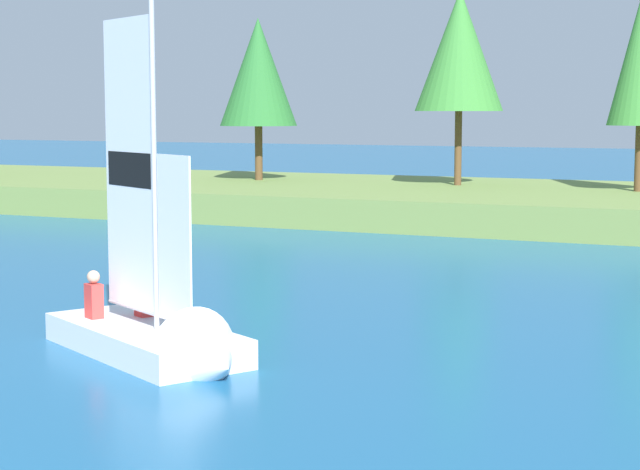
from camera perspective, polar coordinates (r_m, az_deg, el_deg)
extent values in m
cube|color=olive|center=(36.95, 11.08, 1.55)|extent=(80.00, 11.89, 0.98)
cylinder|color=brown|center=(41.56, -3.21, 4.29)|extent=(0.29, 0.29, 2.05)
cone|color=#286B2D|center=(41.55, -3.24, 8.48)|extent=(2.91, 2.91, 4.02)
cylinder|color=brown|center=(38.89, 7.21, 4.51)|extent=(0.25, 0.25, 2.61)
cone|color=#387F33|center=(38.92, 7.28, 9.53)|extent=(3.09, 3.09, 4.21)
cylinder|color=brown|center=(37.13, 16.32, 3.85)|extent=(0.31, 0.31, 2.15)
cube|color=white|center=(16.65, -9.10, -5.40)|extent=(4.04, 3.17, 0.42)
cone|color=white|center=(15.05, -5.74, -6.64)|extent=(1.50, 1.68, 1.41)
cylinder|color=#B7B7BC|center=(15.97, -8.65, 4.33)|extent=(0.08, 0.08, 5.23)
cube|color=white|center=(16.65, -9.88, 3.69)|extent=(1.35, 0.76, 4.32)
cube|color=black|center=(16.66, -9.88, 3.38)|extent=(1.22, 0.69, 0.52)
cube|color=white|center=(15.57, -7.60, -0.22)|extent=(0.82, 0.47, 2.38)
cylinder|color=#B7B7BC|center=(16.90, -9.74, -3.74)|extent=(1.37, 0.78, 0.06)
cube|color=red|center=(17.30, -11.70, -3.39)|extent=(0.34, 0.31, 0.54)
sphere|color=tan|center=(17.24, -11.73, -2.15)|extent=(0.20, 0.20, 0.20)
cube|color=red|center=(17.31, -9.18, -3.34)|extent=(0.34, 0.31, 0.53)
sphere|color=tan|center=(17.25, -9.20, -2.12)|extent=(0.20, 0.20, 0.20)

